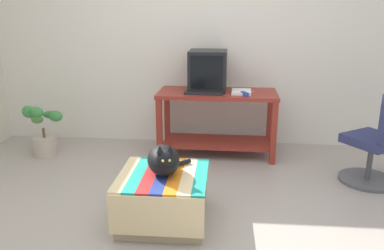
# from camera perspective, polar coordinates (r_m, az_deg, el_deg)

# --- Properties ---
(ground_plane) EXTENTS (14.00, 14.00, 0.00)m
(ground_plane) POSITION_cam_1_polar(r_m,az_deg,el_deg) (2.94, -2.77, -15.14)
(ground_plane) COLOR #9E9389
(back_wall) EXTENTS (8.00, 0.10, 2.60)m
(back_wall) POSITION_cam_1_polar(r_m,az_deg,el_deg) (4.55, 0.50, 13.52)
(back_wall) COLOR silver
(back_wall) RESTS_ON ground_plane
(desk) EXTENTS (1.28, 0.60, 0.71)m
(desk) POSITION_cam_1_polar(r_m,az_deg,el_deg) (4.22, 3.71, 1.89)
(desk) COLOR maroon
(desk) RESTS_ON ground_plane
(tv_monitor) EXTENTS (0.41, 0.44, 0.43)m
(tv_monitor) POSITION_cam_1_polar(r_m,az_deg,el_deg) (4.21, 2.37, 8.01)
(tv_monitor) COLOR black
(tv_monitor) RESTS_ON desk
(keyboard) EXTENTS (0.41, 0.19, 0.02)m
(keyboard) POSITION_cam_1_polar(r_m,az_deg,el_deg) (4.04, 1.76, 4.78)
(keyboard) COLOR black
(keyboard) RESTS_ON desk
(book) EXTENTS (0.21, 0.27, 0.03)m
(book) POSITION_cam_1_polar(r_m,az_deg,el_deg) (4.12, 7.32, 4.90)
(book) COLOR white
(book) RESTS_ON desk
(ottoman_with_blanket) EXTENTS (0.65, 0.67, 0.38)m
(ottoman_with_blanket) POSITION_cam_1_polar(r_m,az_deg,el_deg) (2.96, -4.24, -10.67)
(ottoman_with_blanket) COLOR tan
(ottoman_with_blanket) RESTS_ON ground_plane
(cat) EXTENTS (0.35, 0.42, 0.27)m
(cat) POSITION_cam_1_polar(r_m,az_deg,el_deg) (2.84, -4.19, -5.15)
(cat) COLOR black
(cat) RESTS_ON ottoman_with_blanket
(potted_plant) EXTENTS (0.40, 0.38, 0.58)m
(potted_plant) POSITION_cam_1_polar(r_m,az_deg,el_deg) (4.54, -20.99, -1.23)
(potted_plant) COLOR #B7A893
(potted_plant) RESTS_ON ground_plane
(office_chair) EXTENTS (0.58, 0.58, 0.89)m
(office_chair) POSITION_cam_1_polar(r_m,az_deg,el_deg) (3.86, 25.81, -2.59)
(office_chair) COLOR #4C4C51
(office_chair) RESTS_ON ground_plane
(stapler) EXTENTS (0.08, 0.11, 0.04)m
(stapler) POSITION_cam_1_polar(r_m,az_deg,el_deg) (3.99, 7.79, 4.59)
(stapler) COLOR #2342B7
(stapler) RESTS_ON desk
(pen) EXTENTS (0.10, 0.11, 0.01)m
(pen) POSITION_cam_1_polar(r_m,az_deg,el_deg) (4.15, 8.48, 4.81)
(pen) COLOR #B7B7BC
(pen) RESTS_ON desk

